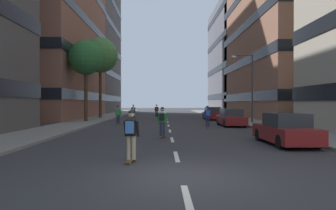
# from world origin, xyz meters

# --- Properties ---
(ground_plane) EXTENTS (160.44, 160.44, 0.00)m
(ground_plane) POSITION_xyz_m (0.00, 26.74, 0.00)
(ground_plane) COLOR #333335
(sidewalk_left) EXTENTS (3.57, 73.54, 0.14)m
(sidewalk_left) POSITION_xyz_m (-8.40, 30.08, 0.07)
(sidewalk_left) COLOR gray
(sidewalk_left) RESTS_ON ground_plane
(sidewalk_right) EXTENTS (3.57, 73.54, 0.14)m
(sidewalk_right) POSITION_xyz_m (8.40, 30.08, 0.07)
(sidewalk_right) COLOR gray
(sidewalk_right) RESTS_ON ground_plane
(lane_markings) EXTENTS (0.16, 62.20, 0.01)m
(lane_markings) POSITION_xyz_m (0.00, 28.00, 0.00)
(lane_markings) COLOR silver
(lane_markings) RESTS_ON ground_plane
(building_left_mid) EXTENTS (13.81, 21.82, 28.95)m
(building_left_mid) POSITION_xyz_m (-17.02, 31.00, 14.57)
(building_left_mid) COLOR brown
(building_left_mid) RESTS_ON ground_plane
(building_left_far) EXTENTS (13.81, 18.57, 37.71)m
(building_left_far) POSITION_xyz_m (-17.02, 51.18, 18.95)
(building_left_far) COLOR #4C4744
(building_left_far) RESTS_ON ground_plane
(building_right_far) EXTENTS (13.81, 20.49, 21.54)m
(building_right_far) POSITION_xyz_m (17.02, 51.18, 10.86)
(building_right_far) COLOR slate
(building_right_far) RESTS_ON ground_plane
(parked_car_near) EXTENTS (1.82, 4.40, 1.52)m
(parked_car_near) POSITION_xyz_m (5.41, 17.39, 0.70)
(parked_car_near) COLOR maroon
(parked_car_near) RESTS_ON ground_plane
(parked_car_mid) EXTENTS (1.82, 4.40, 1.52)m
(parked_car_mid) POSITION_xyz_m (5.41, 6.08, 0.70)
(parked_car_mid) COLOR maroon
(parked_car_mid) RESTS_ON ground_plane
(parked_car_far) EXTENTS (1.82, 4.40, 1.52)m
(parked_car_far) POSITION_xyz_m (5.41, 26.88, 0.70)
(parked_car_far) COLOR maroon
(parked_car_far) RESTS_ON ground_plane
(street_tree_near) EXTENTS (4.43, 4.43, 10.10)m
(street_tree_near) POSITION_xyz_m (-8.40, 29.26, 7.98)
(street_tree_near) COLOR #4C3823
(street_tree_near) RESTS_ON sidewalk_left
(street_tree_mid) EXTENTS (3.52, 3.52, 8.27)m
(street_tree_mid) POSITION_xyz_m (-8.40, 22.30, 6.59)
(street_tree_mid) COLOR #4C3823
(street_tree_mid) RESTS_ON sidewalk_left
(streetlamp_right) EXTENTS (2.13, 0.30, 6.50)m
(streetlamp_right) POSITION_xyz_m (7.67, 19.92, 4.14)
(streetlamp_right) COLOR #3F3F44
(streetlamp_right) RESTS_ON sidewalk_right
(skater_0) EXTENTS (0.55, 0.91, 1.78)m
(skater_0) POSITION_xyz_m (-1.36, 32.59, 1.02)
(skater_0) COLOR brown
(skater_0) RESTS_ON ground_plane
(skater_1) EXTENTS (0.56, 0.92, 1.78)m
(skater_1) POSITION_xyz_m (-1.59, 1.92, 1.02)
(skater_1) COLOR brown
(skater_1) RESTS_ON ground_plane
(skater_2) EXTENTS (0.53, 0.90, 1.78)m
(skater_2) POSITION_xyz_m (-4.62, 19.04, 0.98)
(skater_2) COLOR brown
(skater_2) RESTS_ON ground_plane
(skater_3) EXTENTS (0.53, 0.90, 1.78)m
(skater_3) POSITION_xyz_m (3.13, 15.80, 1.02)
(skater_3) COLOR brown
(skater_3) RESTS_ON ground_plane
(skater_4) EXTENTS (0.56, 0.92, 1.78)m
(skater_4) POSITION_xyz_m (-0.54, 8.97, 1.02)
(skater_4) COLOR brown
(skater_4) RESTS_ON ground_plane
(skater_5) EXTENTS (0.56, 0.92, 1.78)m
(skater_5) POSITION_xyz_m (-4.34, 30.38, 1.02)
(skater_5) COLOR brown
(skater_5) RESTS_ON ground_plane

